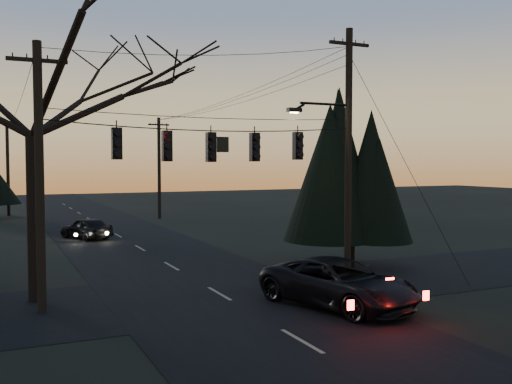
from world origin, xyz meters
name	(u,v)px	position (x,y,z in m)	size (l,w,h in m)	color
main_road	(149,254)	(0.00, 20.00, 0.01)	(8.00, 120.00, 0.02)	black
cross_road	(219,294)	(0.00, 10.00, 0.01)	(60.00, 7.00, 0.02)	black
utility_pole_right	(347,281)	(5.50, 10.00, 0.00)	(5.00, 0.30, 10.00)	black
utility_pole_left	(42,313)	(-6.00, 10.00, 0.00)	(1.80, 0.30, 8.50)	black
utility_pole_far_r	(160,218)	(5.50, 38.00, 0.00)	(1.80, 0.30, 8.50)	black
utility_pole_far_l	(9,216)	(-6.00, 46.00, 0.00)	(0.30, 0.30, 8.00)	black
span_signal_assembly	(213,146)	(-0.24, 10.00, 5.33)	(11.50, 0.44, 1.48)	black
bare_tree_left	(31,69)	(-6.09, 11.68, 7.86)	(10.48, 10.48, 11.24)	black
evergreen_right	(351,175)	(7.51, 12.69, 4.18)	(4.30, 4.30, 7.18)	black
suv_near	(339,284)	(2.91, 6.68, 0.77)	(2.56, 5.54, 1.54)	black
sedan_oncoming_a	(86,228)	(-2.09, 27.27, 0.67)	(1.59, 3.95, 1.35)	black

